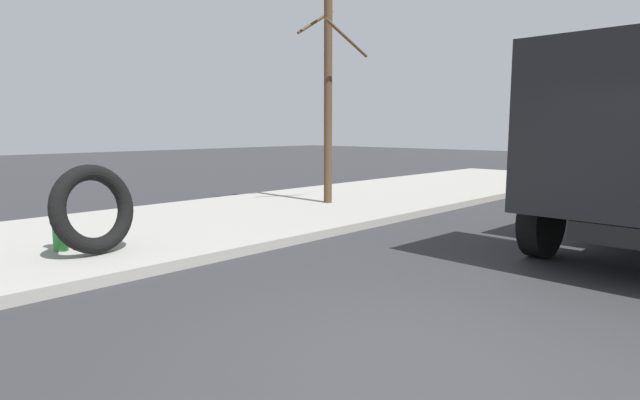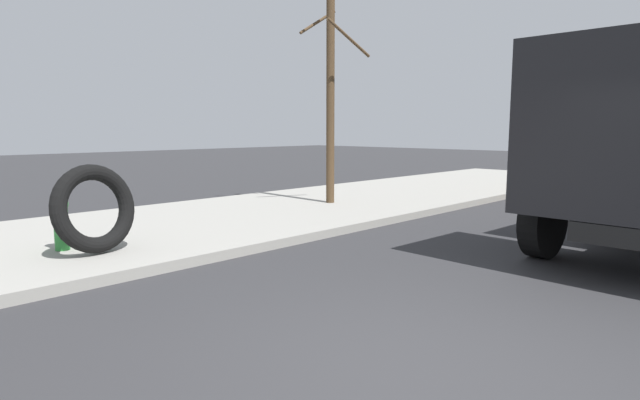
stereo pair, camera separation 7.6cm
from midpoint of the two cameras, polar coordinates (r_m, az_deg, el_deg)
ground_plane at (r=4.43m, az=10.94°, el=-17.64°), size 80.00×80.00×0.00m
sidewalk_curb at (r=9.44m, az=-24.64°, el=-4.06°), size 36.00×5.00×0.15m
fire_hydrant at (r=8.40m, az=-26.56°, el=-2.15°), size 0.23×0.52×0.78m
loose_tire at (r=7.96m, az=-23.56°, el=-0.90°), size 1.30×0.62×1.27m
bare_tree at (r=12.42m, az=0.70°, el=13.75°), size 1.29×1.32×5.86m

